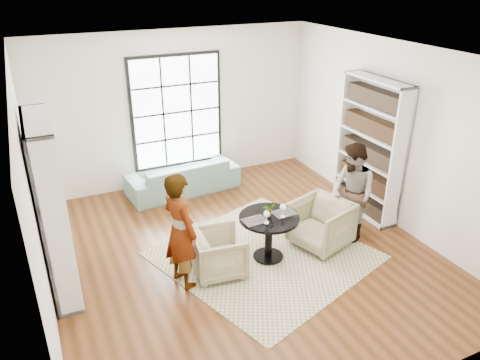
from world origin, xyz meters
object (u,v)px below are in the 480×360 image
pedestal_table (269,228)px  wine_glass_right (283,208)px  person_right (352,193)px  flower_centerpiece (269,210)px  sofa (183,176)px  armchair_right (321,224)px  armchair_left (219,253)px  person_left (180,231)px  wine_glass_left (267,214)px

pedestal_table → wine_glass_right: 0.40m
person_right → wine_glass_right: size_ratio=7.53×
flower_centerpiece → wine_glass_right: bearing=-37.6°
sofa → pedestal_table: bearing=93.6°
wine_glass_right → flower_centerpiece: bearing=142.4°
sofa → armchair_right: size_ratio=2.58×
sofa → armchair_left: (-0.39, -2.78, 0.02)m
pedestal_table → armchair_left: size_ratio=1.23×
armchair_right → person_left: (-2.27, -0.01, 0.46)m
person_left → wine_glass_left: size_ratio=8.55×
person_right → wine_glass_right: person_right is taller
armchair_right → sofa: bearing=-172.4°
armchair_left → armchair_right: (1.72, 0.01, 0.05)m
sofa → wine_glass_left: bearing=90.7°
sofa → wine_glass_right: 2.95m
pedestal_table → wine_glass_right: wine_glass_right is taller
pedestal_table → sofa: size_ratio=0.42×
armchair_left → flower_centerpiece: flower_centerpiece is taller
wine_glass_left → person_right: bearing=4.6°
person_right → flower_centerpiece: bearing=-90.2°
armchair_right → flower_centerpiece: size_ratio=4.34×
pedestal_table → person_right: bearing=-0.9°
person_left → armchair_right: bearing=-105.6°
wine_glass_right → pedestal_table: bearing=151.5°
sofa → armchair_left: bearing=76.8°
wine_glass_left → person_left: bearing=174.7°
person_right → person_left: bearing=-87.6°
armchair_left → person_left: (-0.55, 0.00, 0.50)m
person_left → person_right: person_left is taller
sofa → wine_glass_right: bearing=96.7°
person_left → wine_glass_left: (1.24, -0.12, 0.02)m
wine_glass_left → wine_glass_right: (0.30, 0.06, 0.01)m
person_left → wine_glass_right: bearing=-108.1°
pedestal_table → flower_centerpiece: bearing=83.2°
armchair_left → flower_centerpiece: (0.82, 0.07, 0.48)m
armchair_left → person_right: bearing=-82.7°
person_left → wine_glass_left: 1.24m
sofa → wine_glass_left: wine_glass_left is taller
armchair_left → person_left: size_ratio=0.43×
wine_glass_right → person_left: bearing=177.8°
armchair_left → person_right: (2.27, 0.01, 0.47)m
armchair_right → wine_glass_right: wine_glass_right is taller
armchair_right → wine_glass_right: 0.88m
armchair_left → armchair_right: bearing=-82.6°
person_right → wine_glass_right: (-1.28, -0.07, 0.07)m
pedestal_table → armchair_right: bearing=-1.5°
pedestal_table → flower_centerpiece: 0.29m
pedestal_table → armchair_right: 0.92m
sofa → wine_glass_right: wine_glass_right is taller
wine_glass_right → armchair_right: bearing=5.4°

